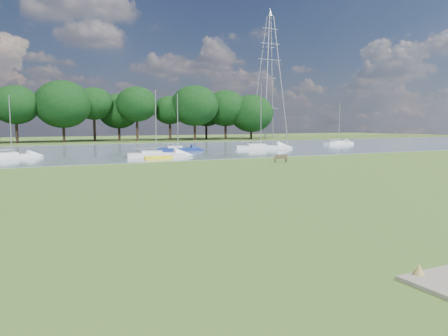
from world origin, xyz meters
name	(u,v)px	position (x,y,z in m)	size (l,w,h in m)	color
ground	(239,198)	(0.00, 0.00, 0.00)	(220.00, 220.00, 0.00)	olive
river	(96,151)	(0.00, 42.00, 0.00)	(220.00, 40.00, 0.10)	slate
far_bank	(69,142)	(0.00, 72.00, 0.00)	(220.00, 20.00, 0.40)	#4C6626
riverbank_bench	(281,158)	(13.54, 16.41, 0.40)	(1.35, 0.82, 0.80)	brown
kayak	(159,157)	(3.65, 25.31, 0.21)	(3.11, 0.73, 0.31)	yellow
pylon	(270,59)	(45.71, 70.00, 18.99)	(6.37, 4.47, 30.50)	#9599A3
sailboat_0	(177,148)	(9.83, 36.20, 0.49)	(5.90, 2.52, 7.83)	navy
sailboat_2	(156,153)	(4.07, 27.73, 0.48)	(6.68, 2.89, 7.51)	silver
sailboat_3	(11,155)	(-10.68, 32.98, 0.45)	(5.53, 3.15, 6.87)	silver
sailboat_6	(260,146)	(22.55, 35.49, 0.51)	(7.79, 4.31, 9.56)	silver
sailboat_7	(338,142)	(41.82, 40.59, 0.46)	(6.04, 2.22, 7.60)	silver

